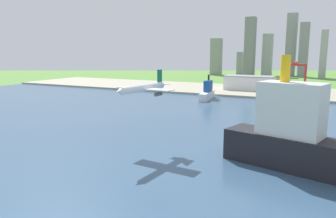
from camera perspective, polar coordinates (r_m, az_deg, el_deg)
ground_plane at (r=296.47m, az=10.88°, el=-1.15°), size 2400.00×2400.00×0.00m
water_bay at (r=240.57m, az=6.91°, el=-3.63°), size 840.00×360.00×0.15m
industrial_pier at (r=479.88m, az=17.19°, el=2.97°), size 840.00×140.00×2.50m
airplane_landing at (r=182.46m, az=-4.51°, el=3.69°), size 35.56×42.69×13.54m
ferry_boat at (r=395.89m, az=6.96°, el=2.93°), size 15.40×49.60×29.16m
cargo_ship at (r=167.51m, az=22.73°, el=-5.01°), size 84.43×39.57×55.21m
port_crane_red at (r=473.97m, az=21.60°, el=6.42°), size 28.38×39.19×41.19m
warehouse_main at (r=484.49m, az=14.21°, el=4.53°), size 69.53×35.33×20.28m
distant_skyline at (r=808.71m, az=21.70°, el=9.28°), size 401.80×71.50×145.40m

